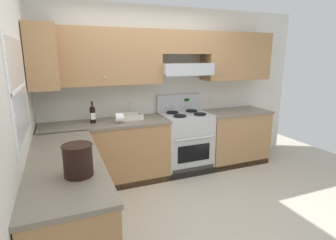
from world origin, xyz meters
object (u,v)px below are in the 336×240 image
(bowl, at_px, (132,117))
(bucket, at_px, (78,160))
(stove, at_px, (185,141))
(wine_bottle, at_px, (93,114))
(paper_towel_roll, at_px, (119,118))

(bowl, height_order, bucket, bucket)
(bowl, bearing_deg, stove, -4.01)
(wine_bottle, relative_size, bowl, 1.08)
(bucket, bearing_deg, bowl, 63.06)
(stove, height_order, paper_towel_roll, stove)
(stove, distance_m, wine_bottle, 1.52)
(bowl, bearing_deg, bucket, -116.94)
(bucket, bearing_deg, paper_towel_roll, 67.33)
(bucket, height_order, paper_towel_roll, bucket)
(bowl, xyz_separation_m, paper_towel_roll, (-0.22, -0.14, 0.04))
(wine_bottle, bearing_deg, stove, -1.45)
(wine_bottle, relative_size, paper_towel_roll, 2.42)
(stove, bearing_deg, wine_bottle, 178.55)
(stove, bearing_deg, bucket, -136.15)
(stove, height_order, wine_bottle, wine_bottle)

